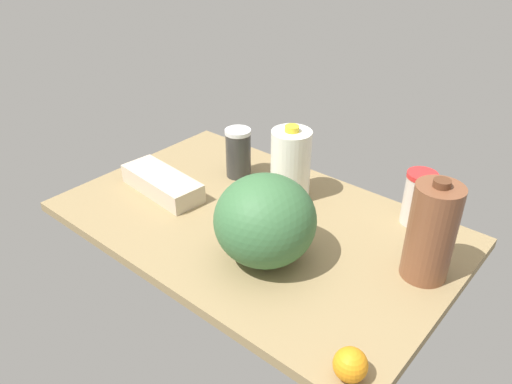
% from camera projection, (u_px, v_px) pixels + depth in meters
% --- Properties ---
extents(countertop, '(1.20, 0.76, 0.03)m').
position_uv_depth(countertop, '(256.00, 224.00, 1.54)').
color(countertop, '#907950').
rests_on(countertop, ground).
extents(shaker_bottle, '(0.09, 0.09, 0.17)m').
position_uv_depth(shaker_bottle, '(238.00, 153.00, 1.74)').
color(shaker_bottle, '#32322F').
rests_on(shaker_bottle, countertop).
extents(chocolate_milk_jug, '(0.12, 0.12, 0.28)m').
position_uv_depth(chocolate_milk_jug, '(431.00, 232.00, 1.25)').
color(chocolate_milk_jug, brown).
rests_on(chocolate_milk_jug, countertop).
extents(watermelon, '(0.27, 0.27, 0.25)m').
position_uv_depth(watermelon, '(265.00, 220.00, 1.31)').
color(watermelon, '#396A3C').
rests_on(watermelon, countertop).
extents(milk_jug, '(0.13, 0.13, 0.25)m').
position_uv_depth(milk_jug, '(291.00, 164.00, 1.60)').
color(milk_jug, white).
rests_on(milk_jug, countertop).
extents(egg_carton, '(0.32, 0.15, 0.06)m').
position_uv_depth(egg_carton, '(162.00, 183.00, 1.67)').
color(egg_carton, beige).
rests_on(egg_carton, countertop).
extents(tumbler_cup, '(0.09, 0.09, 0.17)m').
position_uv_depth(tumbler_cup, '(418.00, 198.00, 1.48)').
color(tumbler_cup, beige).
rests_on(tumbler_cup, countertop).
extents(lime_loose, '(0.06, 0.06, 0.06)m').
position_uv_depth(lime_loose, '(256.00, 196.00, 1.60)').
color(lime_loose, '#65BB3F').
rests_on(lime_loose, countertop).
extents(orange_by_jug, '(0.07, 0.07, 0.07)m').
position_uv_depth(orange_by_jug, '(350.00, 365.00, 1.02)').
color(orange_by_jug, orange).
rests_on(orange_by_jug, countertop).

